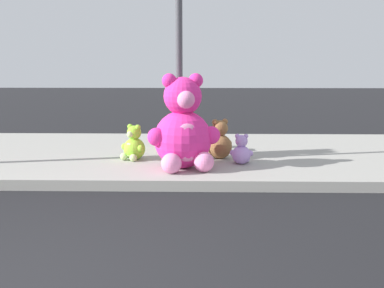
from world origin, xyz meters
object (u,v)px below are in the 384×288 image
(sign_pole, at_px, (179,53))
(plush_brown, at_px, (219,143))
(plush_yellow, at_px, (174,135))
(plush_lavender, at_px, (241,152))
(plush_white, at_px, (199,139))
(plush_lime, at_px, (134,146))
(plush_pink_large, at_px, (183,131))

(sign_pole, distance_m, plush_brown, 1.58)
(sign_pole, distance_m, plush_yellow, 1.79)
(plush_lavender, height_order, plush_brown, plush_brown)
(sign_pole, height_order, plush_lavender, sign_pole)
(sign_pole, distance_m, plush_white, 1.70)
(plush_white, distance_m, plush_yellow, 0.53)
(plush_lime, xyz_separation_m, plush_yellow, (0.60, 1.00, 0.03))
(sign_pole, bearing_deg, plush_lime, 176.08)
(plush_lime, height_order, plush_brown, plush_brown)
(sign_pole, xyz_separation_m, plush_brown, (0.64, 0.19, -1.44))
(plush_lime, xyz_separation_m, plush_brown, (1.39, 0.14, 0.03))
(plush_lavender, bearing_deg, plush_brown, 127.55)
(plush_white, relative_size, plush_brown, 0.86)
(plush_lime, distance_m, plush_yellow, 1.17)
(plush_pink_large, distance_m, plush_lavender, 1.02)
(plush_lime, relative_size, plush_white, 1.03)
(plush_pink_large, height_order, plush_lime, plush_pink_large)
(plush_white, relative_size, plush_yellow, 0.85)
(sign_pole, xyz_separation_m, plush_pink_large, (0.09, -0.59, -1.14))
(plush_lime, bearing_deg, plush_yellow, 59.22)
(plush_white, height_order, plush_lavender, plush_white)
(plush_white, bearing_deg, plush_brown, -60.62)
(plush_yellow, bearing_deg, sign_pole, -82.15)
(plush_lime, relative_size, plush_lavender, 1.22)
(plush_brown, bearing_deg, plush_lavender, -52.45)
(sign_pole, relative_size, plush_lavender, 6.76)
(plush_pink_large, distance_m, plush_lime, 1.10)
(plush_lavender, relative_size, plush_brown, 0.72)
(sign_pole, relative_size, plush_pink_large, 2.28)
(plush_lime, height_order, plush_lavender, plush_lime)
(plush_pink_large, height_order, plush_yellow, plush_pink_large)
(plush_yellow, relative_size, plush_brown, 1.01)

